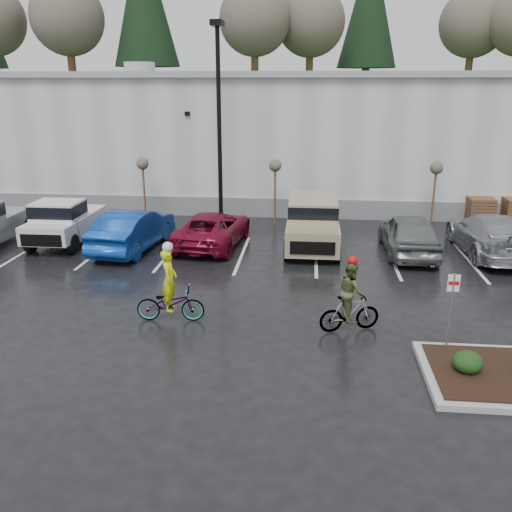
# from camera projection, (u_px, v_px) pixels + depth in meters

# --- Properties ---
(ground) EXTENTS (120.00, 120.00, 0.00)m
(ground) POSITION_uv_depth(u_px,v_px,m) (299.00, 350.00, 14.25)
(ground) COLOR black
(ground) RESTS_ON ground
(warehouse) EXTENTS (60.50, 15.50, 7.20)m
(warehouse) POSITION_uv_depth(u_px,v_px,m) (309.00, 133.00, 33.94)
(warehouse) COLOR #B2B5B7
(warehouse) RESTS_ON ground
(wooded_ridge) EXTENTS (80.00, 25.00, 6.00)m
(wooded_ridge) POSITION_uv_depth(u_px,v_px,m) (310.00, 119.00, 55.92)
(wooded_ridge) COLOR #21411B
(wooded_ridge) RESTS_ON ground
(lamppost) EXTENTS (0.50, 1.00, 9.22)m
(lamppost) POSITION_uv_depth(u_px,v_px,m) (219.00, 106.00, 24.23)
(lamppost) COLOR black
(lamppost) RESTS_ON ground
(sapling_west) EXTENTS (0.60, 0.60, 3.20)m
(sapling_west) POSITION_uv_depth(u_px,v_px,m) (143.00, 167.00, 26.46)
(sapling_west) COLOR #4E371F
(sapling_west) RESTS_ON ground
(sapling_mid) EXTENTS (0.60, 0.60, 3.20)m
(sapling_mid) POSITION_uv_depth(u_px,v_px,m) (275.00, 169.00, 25.85)
(sapling_mid) COLOR #4E371F
(sapling_mid) RESTS_ON ground
(sapling_east) EXTENTS (0.60, 0.60, 3.20)m
(sapling_east) POSITION_uv_depth(u_px,v_px,m) (436.00, 172.00, 25.15)
(sapling_east) COLOR #4E371F
(sapling_east) RESTS_ON ground
(pallet_stack_a) EXTENTS (1.20, 1.20, 1.35)m
(pallet_stack_a) POSITION_uv_depth(u_px,v_px,m) (480.00, 211.00, 26.49)
(pallet_stack_a) COLOR #4E371F
(pallet_stack_a) RESTS_ON ground
(shrub_a) EXTENTS (0.70, 0.70, 0.52)m
(shrub_a) POSITION_uv_depth(u_px,v_px,m) (468.00, 362.00, 12.80)
(shrub_a) COLOR black
(shrub_a) RESTS_ON curb_island
(fire_lane_sign) EXTENTS (0.30, 0.05, 2.20)m
(fire_lane_sign) POSITION_uv_depth(u_px,v_px,m) (451.00, 303.00, 13.64)
(fire_lane_sign) COLOR gray
(fire_lane_sign) RESTS_ON ground
(pickup_white) EXTENTS (2.10, 5.20, 1.96)m
(pickup_white) POSITION_uv_depth(u_px,v_px,m) (68.00, 219.00, 23.71)
(pickup_white) COLOR silver
(pickup_white) RESTS_ON ground
(car_blue) EXTENTS (2.40, 5.35, 1.71)m
(car_blue) POSITION_uv_depth(u_px,v_px,m) (133.00, 229.00, 22.56)
(car_blue) COLOR navy
(car_blue) RESTS_ON ground
(car_red) EXTENTS (2.97, 5.46, 1.45)m
(car_red) POSITION_uv_depth(u_px,v_px,m) (213.00, 229.00, 23.15)
(car_red) COLOR maroon
(car_red) RESTS_ON ground
(suv_tan) EXTENTS (2.20, 5.10, 2.06)m
(suv_tan) POSITION_uv_depth(u_px,v_px,m) (313.00, 224.00, 22.66)
(suv_tan) COLOR tan
(suv_tan) RESTS_ON ground
(car_grey) EXTENTS (2.00, 4.93, 1.68)m
(car_grey) POSITION_uv_depth(u_px,v_px,m) (409.00, 234.00, 21.97)
(car_grey) COLOR slate
(car_grey) RESTS_ON ground
(car_far_silver) EXTENTS (2.51, 5.79, 1.66)m
(car_far_silver) POSITION_uv_depth(u_px,v_px,m) (490.00, 234.00, 21.89)
(car_far_silver) COLOR #A1A4A8
(car_far_silver) RESTS_ON ground
(cyclist_hivis) EXTENTS (2.03, 0.83, 2.41)m
(cyclist_hivis) POSITION_uv_depth(u_px,v_px,m) (170.00, 297.00, 15.79)
(cyclist_hivis) COLOR #3F3F44
(cyclist_hivis) RESTS_ON ground
(cyclist_olive) EXTENTS (1.78, 1.02, 2.22)m
(cyclist_olive) POSITION_uv_depth(u_px,v_px,m) (350.00, 304.00, 15.12)
(cyclist_olive) COLOR #3F3F44
(cyclist_olive) RESTS_ON ground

